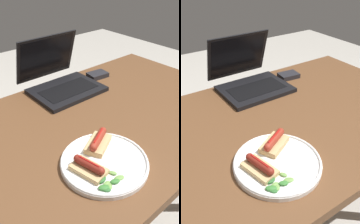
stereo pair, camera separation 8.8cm
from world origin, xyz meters
The scene contains 7 objects.
desk centered at (0.00, 0.00, 0.65)m, with size 1.48×0.78×0.73m.
laptop centered at (0.13, 0.29, 0.77)m, with size 0.30×0.30×0.23m.
plate centered at (-0.06, -0.19, 0.74)m, with size 0.26×0.26×0.02m.
sausage_toast_left centered at (-0.12, -0.19, 0.76)m, with size 0.08×0.11×0.04m.
sausage_toast_middle centered at (-0.03, -0.13, 0.76)m, with size 0.12×0.10×0.04m.
salad_pile centered at (-0.11, -0.26, 0.75)m, with size 0.09×0.05×0.01m.
external_drive centered at (0.34, 0.28, 0.74)m, with size 0.10×0.08×0.02m.
Camera 2 is at (-0.38, -0.63, 1.26)m, focal length 40.00 mm.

